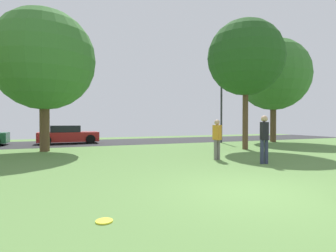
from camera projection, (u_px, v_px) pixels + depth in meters
The scene contains 10 objects.
ground_plane at pixel (258, 193), 5.90m from camera, with size 44.00×44.00×0.00m, color #5B8442.
road_strip at pixel (113, 142), 20.65m from camera, with size 44.00×6.40×0.01m, color #28282B.
birch_tree_lone at pixel (44, 60), 14.09m from camera, with size 5.26×5.26×7.46m.
maple_tree_near at pixel (246, 58), 15.16m from camera, with size 4.28×4.28×7.33m.
oak_tree_center at pixel (273, 75), 20.75m from camera, with size 5.51×5.51×7.97m.
person_catcher at pixel (264, 137), 9.98m from camera, with size 0.32×0.38×1.80m.
person_bystander at pixel (217, 138), 11.08m from camera, with size 0.30×0.35×1.65m.
frisbee_disc at pixel (104, 221), 4.21m from camera, with size 0.27×0.27×0.03m, color yellow.
parked_car_red at pixel (68, 135), 19.24m from camera, with size 4.10×1.93×1.29m.
street_lamp_post at pixel (221, 112), 19.93m from camera, with size 0.14×0.14×4.50m, color #2D2D33.
Camera 1 is at (-4.09, -4.65, 1.58)m, focal length 28.74 mm.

